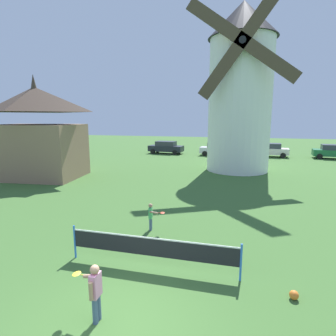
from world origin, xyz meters
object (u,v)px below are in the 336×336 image
Objects in this scene: parked_car_green at (332,151)px; windmill at (240,87)px; parked_car_cream at (270,150)px; chapel at (38,134)px; parked_car_silver at (218,149)px; parked_car_black at (166,147)px; tennis_net at (151,247)px; player_near at (95,290)px; player_far at (151,215)px; stray_ball at (294,295)px.

windmill is at bearing -136.82° from parked_car_green.
chapel is at bearing -138.26° from parked_car_cream.
parked_car_silver is 0.55× the size of chapel.
windmill is 14.22m from parked_car_black.
windmill is at bearing -111.16° from parked_car_cream.
parked_car_cream is (6.07, 26.50, 0.12)m from tennis_net.
parked_car_black is at bearing -179.17° from parked_car_green.
parked_car_green is at bearing 33.30° from chapel.
parked_car_silver is (0.03, 25.85, 0.12)m from tennis_net.
player_near is 0.31× the size of parked_car_black.
tennis_net is at bearing -90.06° from parked_car_silver.
parked_car_black reaches higher than player_far.
stray_ball is at bearing -33.70° from chapel.
windmill is 3.32× the size of parked_car_silver.
tennis_net is at bearing -40.06° from chapel.
chapel is (-12.19, -15.63, 2.47)m from parked_car_silver.
player_far is 0.27× the size of parked_car_cream.
tennis_net is at bearing -72.06° from player_far.
player_near is (-2.89, -19.28, -6.21)m from windmill.
chapel is at bearing 132.66° from player_near.
parked_car_black reaches higher than tennis_net.
player_far is (-3.24, -14.15, -6.35)m from windmill.
parked_car_silver and parked_car_cream have the same top height.
chapel is (-24.71, -16.23, 2.47)m from parked_car_green.
parked_car_green is at bearing 43.18° from windmill.
chapel reaches higher than player_far.
parked_car_cream reaches higher than tennis_net.
windmill is at bearing 95.11° from stray_ball.
player_far is 27.25m from parked_car_green.
player_near is 29.18m from parked_car_black.
windmill reaches higher than player_near.
parked_car_black is (-8.82, 9.29, -6.17)m from windmill.
stray_ball is (1.55, -17.38, -6.86)m from windmill.
chapel is at bearing -155.33° from windmill.
parked_car_green is (13.08, 28.85, 0.04)m from player_near.
parked_car_black is at bearing 133.53° from windmill.
parked_car_cream is 1.01× the size of parked_car_green.
chapel is (-5.69, -15.96, 2.47)m from parked_car_black.
stray_ball is 0.05× the size of parked_car_black.
player_near is 4.87m from stray_ball.
player_far is 23.12m from parked_car_silver.
windmill reaches higher than player_far.
parked_car_black is at bearing 103.41° from player_far.
tennis_net is at bearing 172.90° from stray_ball.
player_near is 29.63m from parked_car_cream.
parked_car_green is (8.64, 26.94, 0.69)m from stray_ball.
stray_ball is at bearing -94.58° from parked_car_cream.
tennis_net is (-2.35, -16.89, -6.29)m from windmill.
tennis_net is 2.45m from player_near.
tennis_net is 25.85m from parked_car_silver.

